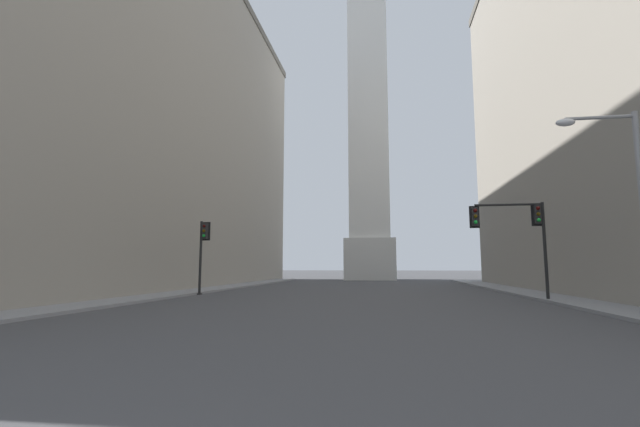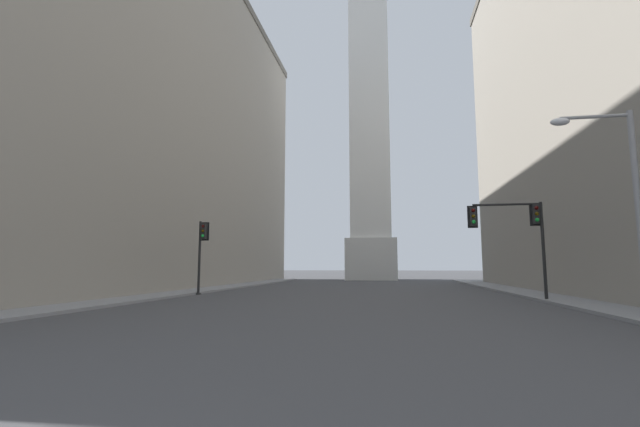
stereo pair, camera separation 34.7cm
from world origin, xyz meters
name	(u,v)px [view 1 (the left image)]	position (x,y,z in m)	size (l,w,h in m)	color
sidewalk_left	(119,299)	(-13.31, 22.41, 0.07)	(5.00, 74.71, 0.15)	gray
sidewalk_right	(615,305)	(13.31, 22.41, 0.07)	(5.00, 74.71, 0.15)	gray
building_left	(79,109)	(-26.04, 33.80, 16.68)	(25.27, 60.20, 33.35)	gray
obelisk	(368,63)	(0.00, 62.26, 33.27)	(7.26, 7.26, 69.43)	silver
traffic_light_mid_right	(518,226)	(9.82, 25.06, 4.27)	(4.23, 0.50, 5.63)	black
traffic_light_mid_left	(203,246)	(-10.57, 27.68, 3.40)	(0.79, 0.52, 5.15)	black
street_lamp	(628,191)	(10.32, 14.64, 4.49)	(2.64, 0.36, 7.24)	gray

